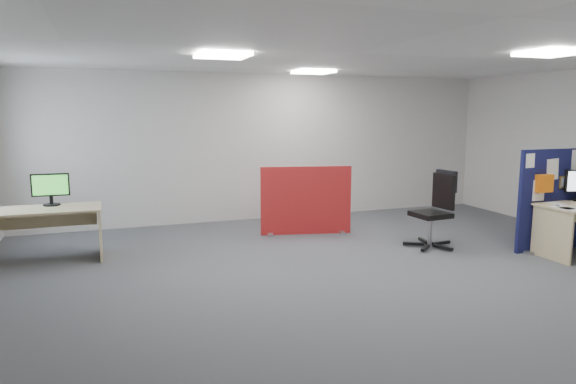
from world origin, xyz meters
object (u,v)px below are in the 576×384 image
object	(u,v)px
second_desk	(46,221)
monitor_second	(51,188)
navy_divider	(567,199)
office_chair	(437,205)
red_divider	(306,201)

from	to	relation	value
second_desk	monitor_second	world-z (taller)	monitor_second
navy_divider	second_desk	distance (m)	7.38
monitor_second	office_chair	xyz separation A→B (m)	(5.34, -1.31, -0.33)
second_desk	office_chair	distance (m)	5.54
second_desk	red_divider	bearing A→B (deg)	3.75
navy_divider	second_desk	size ratio (longest dim) A/B	1.26
monitor_second	second_desk	bearing A→B (deg)	-111.40
navy_divider	second_desk	world-z (taller)	navy_divider
navy_divider	second_desk	bearing A→B (deg)	165.33
red_divider	second_desk	size ratio (longest dim) A/B	1.03
navy_divider	red_divider	xyz separation A→B (m)	(-3.26, 2.12, -0.20)
monitor_second	office_chair	world-z (taller)	monitor_second
second_desk	office_chair	size ratio (longest dim) A/B	1.27
red_divider	monitor_second	world-z (taller)	monitor_second
red_divider	second_desk	xyz separation A→B (m)	(-3.88, -0.25, -0.01)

